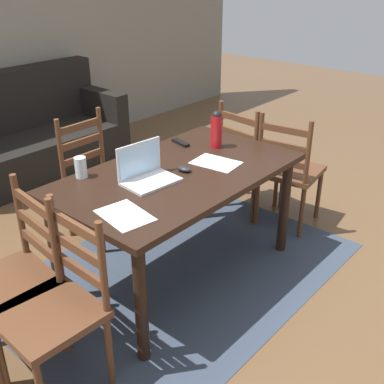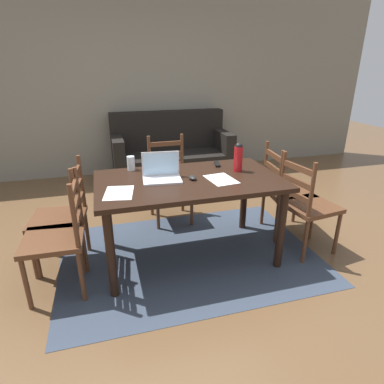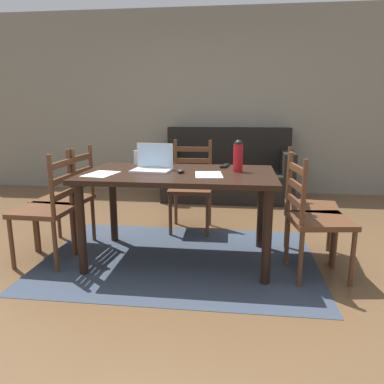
# 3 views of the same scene
# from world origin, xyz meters

# --- Properties ---
(ground_plane) EXTENTS (14.00, 14.00, 0.00)m
(ground_plane) POSITION_xyz_m (0.00, 0.00, 0.00)
(ground_plane) COLOR brown
(area_rug) EXTENTS (2.34, 1.66, 0.01)m
(area_rug) POSITION_xyz_m (0.00, 0.00, 0.00)
(area_rug) COLOR #333D4C
(area_rug) RESTS_ON ground
(wall_back) EXTENTS (8.00, 0.12, 2.70)m
(wall_back) POSITION_xyz_m (0.00, 2.79, 1.35)
(wall_back) COLOR gray
(wall_back) RESTS_ON ground
(dining_table) EXTENTS (1.58, 0.92, 0.77)m
(dining_table) POSITION_xyz_m (0.00, 0.00, 0.67)
(dining_table) COLOR black
(dining_table) RESTS_ON ground
(chair_right_near) EXTENTS (0.50, 0.50, 0.95)m
(chair_right_near) POSITION_xyz_m (1.08, -0.19, 0.46)
(chair_right_near) COLOR #56331E
(chair_right_near) RESTS_ON ground
(chair_left_far) EXTENTS (0.48, 0.48, 0.95)m
(chair_left_far) POSITION_xyz_m (-1.08, 0.18, 0.46)
(chair_left_far) COLOR #56331E
(chair_left_far) RESTS_ON ground
(chair_right_far) EXTENTS (0.49, 0.49, 0.95)m
(chair_right_far) POSITION_xyz_m (1.08, 0.19, 0.46)
(chair_right_far) COLOR #56331E
(chair_right_far) RESTS_ON ground
(chair_far_head) EXTENTS (0.45, 0.45, 0.95)m
(chair_far_head) POSITION_xyz_m (-0.00, 0.83, 0.46)
(chair_far_head) COLOR #56331E
(chair_far_head) RESTS_ON ground
(chair_left_near) EXTENTS (0.45, 0.45, 0.95)m
(chair_left_near) POSITION_xyz_m (-1.08, -0.19, 0.46)
(chair_left_near) COLOR #56331E
(chair_left_near) RESTS_ON ground
(couch) EXTENTS (1.80, 0.80, 1.00)m
(couch) POSITION_xyz_m (0.34, 2.32, 0.36)
(couch) COLOR black
(couch) RESTS_ON ground
(laptop) EXTENTS (0.34, 0.25, 0.23)m
(laptop) POSITION_xyz_m (-0.23, 0.05, 0.83)
(laptop) COLOR silver
(laptop) RESTS_ON dining_table
(water_bottle) EXTENTS (0.08, 0.08, 0.26)m
(water_bottle) POSITION_xyz_m (0.49, 0.08, 0.91)
(water_bottle) COLOR #A81419
(water_bottle) RESTS_ON dining_table
(drinking_glass) EXTENTS (0.07, 0.07, 0.13)m
(drinking_glass) POSITION_xyz_m (-0.45, 0.39, 0.83)
(drinking_glass) COLOR silver
(drinking_glass) RESTS_ON dining_table
(computer_mouse) EXTENTS (0.07, 0.10, 0.03)m
(computer_mouse) POSITION_xyz_m (0.02, -0.03, 0.79)
(computer_mouse) COLOR black
(computer_mouse) RESTS_ON dining_table
(tv_remote) EXTENTS (0.08, 0.18, 0.02)m
(tv_remote) POSITION_xyz_m (0.37, 0.32, 0.78)
(tv_remote) COLOR black
(tv_remote) RESTS_ON dining_table
(paper_stack_left) EXTENTS (0.24, 0.32, 0.00)m
(paper_stack_left) POSITION_xyz_m (0.26, -0.10, 0.77)
(paper_stack_left) COLOR white
(paper_stack_left) RESTS_ON dining_table
(paper_stack_right) EXTENTS (0.26, 0.33, 0.00)m
(paper_stack_right) POSITION_xyz_m (-0.61, -0.17, 0.77)
(paper_stack_right) COLOR white
(paper_stack_right) RESTS_ON dining_table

